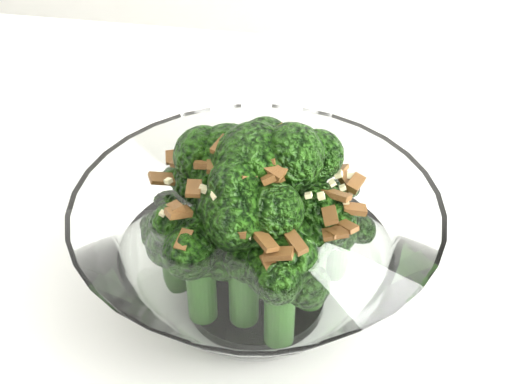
# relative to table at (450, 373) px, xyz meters

# --- Properties ---
(table) EXTENTS (1.29, 0.95, 0.75)m
(table) POSITION_rel_table_xyz_m (0.00, 0.00, 0.00)
(table) COLOR white
(table) RESTS_ON ground
(broccoli_dish) EXTENTS (0.24, 0.24, 0.15)m
(broccoli_dish) POSITION_rel_table_xyz_m (-0.14, -0.03, 0.13)
(broccoli_dish) COLOR white
(broccoli_dish) RESTS_ON table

